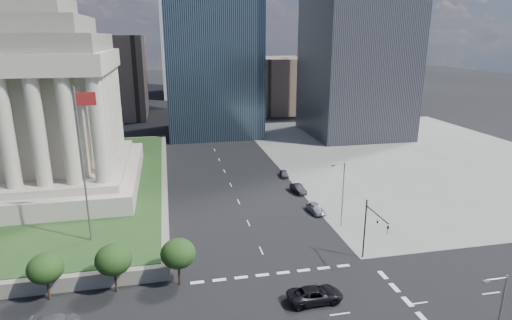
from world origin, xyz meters
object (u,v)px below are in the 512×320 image
object	(u,v)px
flagpole	(83,158)
parked_sedan_far	(284,174)
war_memorial	(25,75)
street_lamp_north	(342,191)
parked_sedan_mid	(298,189)
traffic_signal_ne	(372,226)
pickup_truck	(315,295)
parked_sedan_near	(316,208)

from	to	relation	value
flagpole	parked_sedan_far	bearing A→B (deg)	37.69
war_memorial	street_lamp_north	distance (m)	54.92
street_lamp_north	parked_sedan_far	bearing A→B (deg)	94.23
war_memorial	parked_sedan_mid	world-z (taller)	war_memorial
traffic_signal_ne	parked_sedan_far	bearing A→B (deg)	91.59
war_memorial	street_lamp_north	world-z (taller)	war_memorial
pickup_truck	parked_sedan_far	xyz separation A→B (m)	(8.31, 42.12, -0.20)
traffic_signal_ne	parked_sedan_far	xyz separation A→B (m)	(-1.00, 36.05, -4.61)
traffic_signal_ne	street_lamp_north	distance (m)	11.34
flagpole	parked_sedan_far	xyz separation A→B (m)	(33.33, 25.75, -12.48)
flagpole	pickup_truck	distance (m)	32.33
parked_sedan_far	flagpole	bearing A→B (deg)	-134.50
parked_sedan_near	war_memorial	bearing A→B (deg)	153.31
war_memorial	pickup_truck	xyz separation A→B (m)	(37.19, -40.38, -20.56)
war_memorial	parked_sedan_far	distance (m)	50.04
traffic_signal_ne	parked_sedan_mid	world-z (taller)	traffic_signal_ne
parked_sedan_near	parked_sedan_far	distance (m)	19.08
war_memorial	parked_sedan_near	xyz separation A→B (m)	(45.50, -17.33, -20.63)
street_lamp_north	pickup_truck	size ratio (longest dim) A/B	1.65
parked_sedan_far	pickup_truck	bearing A→B (deg)	-93.34
war_memorial	pickup_truck	world-z (taller)	war_memorial
street_lamp_north	parked_sedan_far	xyz separation A→B (m)	(-1.83, 24.75, -5.02)
parked_sedan_mid	street_lamp_north	bearing A→B (deg)	-91.26
parked_sedan_far	parked_sedan_mid	bearing A→B (deg)	-82.19
traffic_signal_ne	pickup_truck	bearing A→B (deg)	-146.87
street_lamp_north	parked_sedan_mid	world-z (taller)	street_lamp_north
traffic_signal_ne	war_memorial	bearing A→B (deg)	143.58
traffic_signal_ne	pickup_truck	distance (m)	11.95
parked_sedan_near	flagpole	bearing A→B (deg)	-174.52
war_memorial	parked_sedan_mid	bearing A→B (deg)	-9.63
traffic_signal_ne	parked_sedan_far	distance (m)	36.36
flagpole	traffic_signal_ne	distance (m)	36.69
street_lamp_north	parked_sedan_near	xyz separation A→B (m)	(-1.83, 5.67, -4.89)
flagpole	parked_sedan_mid	distance (m)	39.10
street_lamp_north	parked_sedan_mid	size ratio (longest dim) A/B	2.25
street_lamp_north	war_memorial	bearing A→B (deg)	154.08
war_memorial	street_lamp_north	bearing A→B (deg)	-25.92
traffic_signal_ne	parked_sedan_far	world-z (taller)	traffic_signal_ne
parked_sedan_near	traffic_signal_ne	bearing A→B (deg)	-92.47
flagpole	traffic_signal_ne	size ratio (longest dim) A/B	2.50
traffic_signal_ne	parked_sedan_mid	size ratio (longest dim) A/B	1.80
pickup_truck	parked_sedan_mid	bearing A→B (deg)	-16.20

